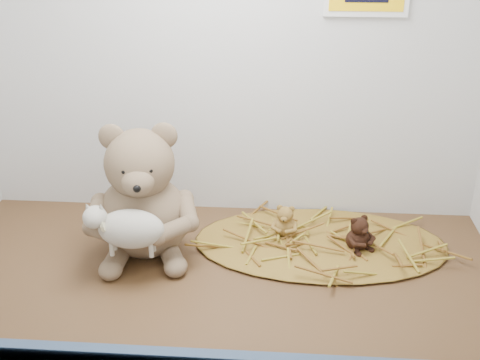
# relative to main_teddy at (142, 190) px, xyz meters

# --- Properties ---
(alcove_shell) EXTENTS (1.20, 0.60, 0.90)m
(alcove_shell) POSITION_rel_main_teddy_xyz_m (0.17, 0.01, 0.30)
(alcove_shell) COLOR #493419
(alcove_shell) RESTS_ON ground
(straw_bed) EXTENTS (0.57, 0.33, 0.01)m
(straw_bed) POSITION_rel_main_teddy_xyz_m (0.39, 0.05, -0.14)
(straw_bed) COLOR brown
(straw_bed) RESTS_ON shelf_floor
(main_teddy) EXTENTS (0.28, 0.29, 0.30)m
(main_teddy) POSITION_rel_main_teddy_xyz_m (0.00, 0.00, 0.00)
(main_teddy) COLOR #836B50
(main_teddy) RESTS_ON shelf_floor
(toy_lamb) EXTENTS (0.17, 0.11, 0.11)m
(toy_lamb) POSITION_rel_main_teddy_xyz_m (0.00, -0.11, -0.03)
(toy_lamb) COLOR #BCB9A9
(toy_lamb) RESTS_ON main_teddy
(mini_teddy_tan) EXTENTS (0.07, 0.07, 0.08)m
(mini_teddy_tan) POSITION_rel_main_teddy_xyz_m (0.31, 0.08, -0.10)
(mini_teddy_tan) COLOR olive
(mini_teddy_tan) RESTS_ON straw_bed
(mini_teddy_brown) EXTENTS (0.09, 0.09, 0.08)m
(mini_teddy_brown) POSITION_rel_main_teddy_xyz_m (0.47, 0.03, -0.10)
(mini_teddy_brown) COLOR black
(mini_teddy_brown) RESTS_ON straw_bed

